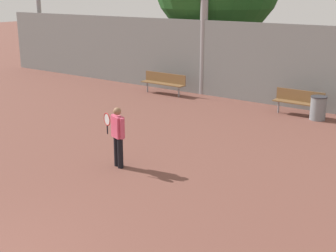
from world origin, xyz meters
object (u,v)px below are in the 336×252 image
(tennis_player, at_px, (118,134))
(trash_bin, at_px, (318,108))
(bench_courtside_far, at_px, (164,81))
(bench_adjacent_court, at_px, (299,100))

(tennis_player, distance_m, trash_bin, 7.68)
(trash_bin, bearing_deg, bench_courtside_far, 178.38)
(tennis_player, relative_size, bench_courtside_far, 0.74)
(bench_courtside_far, xyz_separation_m, trash_bin, (6.61, -0.19, -0.15))
(tennis_player, bearing_deg, bench_courtside_far, 138.79)
(bench_adjacent_court, height_order, trash_bin, bench_adjacent_court)
(bench_adjacent_court, distance_m, trash_bin, 0.79)
(bench_courtside_far, bearing_deg, trash_bin, -1.62)
(bench_courtside_far, bearing_deg, tennis_player, -60.99)
(bench_adjacent_court, xyz_separation_m, trash_bin, (0.75, -0.19, -0.14))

